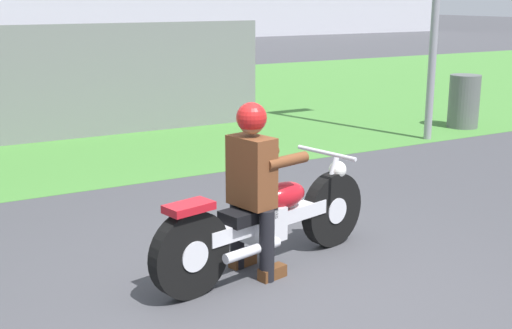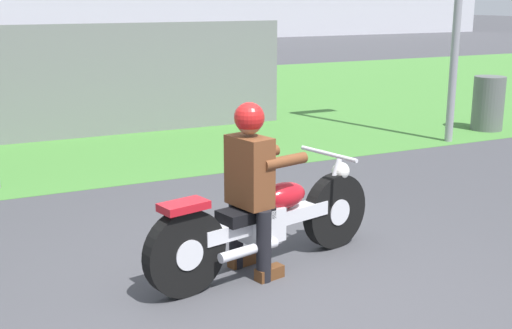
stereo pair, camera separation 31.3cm
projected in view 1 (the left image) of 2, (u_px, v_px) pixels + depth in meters
ground at (291, 299)px, 4.98m from camera, size 120.00×120.00×0.00m
grass_verge at (31, 112)px, 13.08m from camera, size 60.00×12.00×0.01m
motorcycle_lead at (269, 222)px, 5.45m from camera, size 2.25×0.80×0.90m
rider_lead at (253, 176)px, 5.24m from camera, size 0.62×0.54×1.42m
trash_can at (464, 101)px, 11.41m from camera, size 0.52×0.52×0.91m
fence_segment at (58, 83)px, 10.31m from camera, size 7.00×0.06×1.80m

